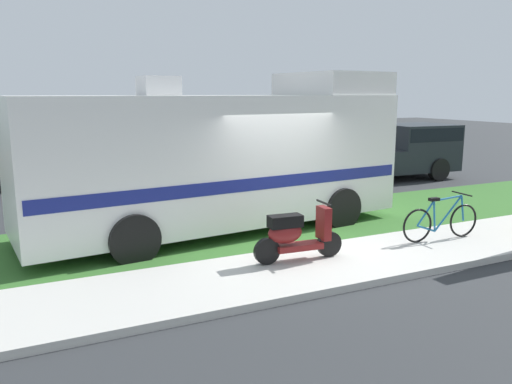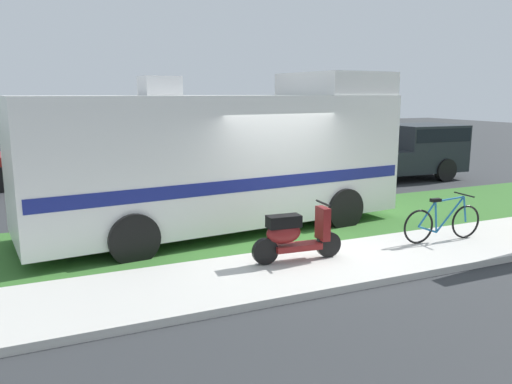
{
  "view_description": "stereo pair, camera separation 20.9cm",
  "coord_description": "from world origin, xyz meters",
  "px_view_note": "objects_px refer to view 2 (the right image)",
  "views": [
    {
      "loc": [
        -4.7,
        -8.02,
        2.88
      ],
      "look_at": [
        -0.71,
        0.3,
        1.1
      ],
      "focal_mm": 35.9,
      "sensor_mm": 36.0,
      "label": 1
    },
    {
      "loc": [
        -4.51,
        -8.11,
        2.88
      ],
      "look_at": [
        -0.71,
        0.3,
        1.1
      ],
      "focal_mm": 35.9,
      "sensor_mm": 36.0,
      "label": 2
    }
  ],
  "objects_px": {
    "motorhome_rv": "(222,157)",
    "pickup_truck_near": "(402,150)",
    "scooter": "(294,234)",
    "pickup_truck_far": "(77,152)",
    "bicycle": "(443,222)"
  },
  "relations": [
    {
      "from": "motorhome_rv",
      "to": "pickup_truck_near",
      "type": "relative_size",
      "value": 1.53
    },
    {
      "from": "scooter",
      "to": "pickup_truck_far",
      "type": "xyz_separation_m",
      "value": [
        -2.44,
        10.52,
        0.41
      ]
    },
    {
      "from": "bicycle",
      "to": "pickup_truck_near",
      "type": "distance_m",
      "value": 8.07
    },
    {
      "from": "motorhome_rv",
      "to": "pickup_truck_far",
      "type": "relative_size",
      "value": 1.4
    },
    {
      "from": "bicycle",
      "to": "pickup_truck_far",
      "type": "bearing_deg",
      "value": 117.68
    },
    {
      "from": "motorhome_rv",
      "to": "scooter",
      "type": "distance_m",
      "value": 2.87
    },
    {
      "from": "motorhome_rv",
      "to": "bicycle",
      "type": "height_order",
      "value": "motorhome_rv"
    },
    {
      "from": "pickup_truck_near",
      "to": "pickup_truck_far",
      "type": "relative_size",
      "value": 0.91
    },
    {
      "from": "scooter",
      "to": "bicycle",
      "type": "distance_m",
      "value": 3.14
    },
    {
      "from": "motorhome_rv",
      "to": "pickup_truck_near",
      "type": "bearing_deg",
      "value": 25.8
    },
    {
      "from": "pickup_truck_far",
      "to": "pickup_truck_near",
      "type": "bearing_deg",
      "value": -21.49
    },
    {
      "from": "motorhome_rv",
      "to": "pickup_truck_far",
      "type": "height_order",
      "value": "motorhome_rv"
    },
    {
      "from": "motorhome_rv",
      "to": "scooter",
      "type": "bearing_deg",
      "value": -84.39
    },
    {
      "from": "pickup_truck_near",
      "to": "pickup_truck_far",
      "type": "xyz_separation_m",
      "value": [
        -10.15,
        4.0,
        0.01
      ]
    },
    {
      "from": "scooter",
      "to": "pickup_truck_near",
      "type": "bearing_deg",
      "value": 40.27
    }
  ]
}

